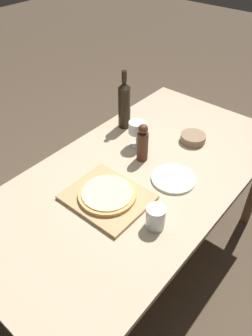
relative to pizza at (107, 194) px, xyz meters
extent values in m
plane|color=#4C3D2D|center=(0.00, 0.22, -0.80)|extent=(12.00, 12.00, 0.00)
cube|color=tan|center=(0.00, 0.22, -0.04)|extent=(0.89, 1.71, 0.03)
cylinder|color=brown|center=(-0.39, 1.02, -0.43)|extent=(0.06, 0.06, 0.74)
cube|color=tan|center=(0.00, 0.00, -0.02)|extent=(0.36, 0.30, 0.02)
cylinder|color=tan|center=(0.00, 0.00, 0.00)|extent=(0.26, 0.26, 0.02)
cylinder|color=beige|center=(0.00, 0.00, 0.01)|extent=(0.23, 0.23, 0.01)
cylinder|color=black|center=(-0.33, 0.51, 0.09)|extent=(0.07, 0.07, 0.25)
cone|color=black|center=(-0.33, 0.51, 0.23)|extent=(0.07, 0.07, 0.03)
cylinder|color=black|center=(-0.33, 0.51, 0.28)|extent=(0.03, 0.03, 0.07)
cylinder|color=#4C2819|center=(-0.06, 0.33, 0.05)|extent=(0.06, 0.06, 0.16)
sphere|color=#4C2819|center=(-0.06, 0.33, 0.16)|extent=(0.05, 0.05, 0.05)
cylinder|color=silver|center=(-0.15, 0.40, -0.03)|extent=(0.07, 0.07, 0.00)
cylinder|color=silver|center=(-0.15, 0.40, 0.02)|extent=(0.01, 0.01, 0.08)
cylinder|color=silver|center=(-0.15, 0.40, 0.09)|extent=(0.09, 0.09, 0.06)
cylinder|color=#84664C|center=(0.06, 0.64, -0.01)|extent=(0.14, 0.14, 0.04)
cylinder|color=silver|center=(0.26, 0.01, 0.02)|extent=(0.08, 0.08, 0.10)
cylinder|color=silver|center=(0.16, 0.30, -0.02)|extent=(0.22, 0.22, 0.01)
camera|label=1|loc=(0.73, -0.75, 1.04)|focal=35.00mm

